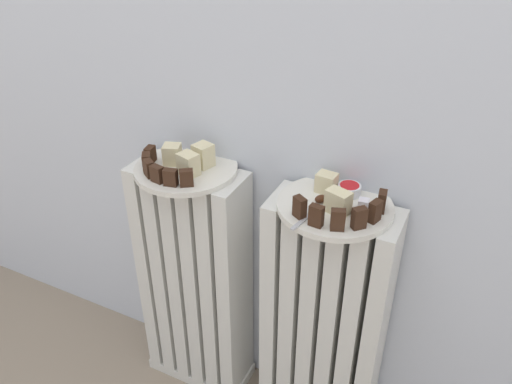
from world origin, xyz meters
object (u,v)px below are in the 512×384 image
object	(u,v)px
plate_right	(335,206)
jam_bowl_right	(349,189)
radiator_left	(195,284)
plate_left	(186,169)
radiator_right	(323,329)
fork	(309,215)

from	to	relation	value
plate_right	jam_bowl_right	xyz separation A→B (m)	(0.01, 0.05, 0.02)
radiator_left	jam_bowl_right	size ratio (longest dim) A/B	13.88
radiator_left	plate_left	world-z (taller)	plate_left
radiator_right	plate_left	bearing A→B (deg)	180.00
radiator_right	plate_right	bearing A→B (deg)	0.00
plate_right	fork	bearing A→B (deg)	-115.93
radiator_right	fork	xyz separation A→B (m)	(-0.03, -0.06, 0.35)
jam_bowl_right	fork	distance (m)	0.12
radiator_left	radiator_right	world-z (taller)	same
radiator_right	plate_left	size ratio (longest dim) A/B	2.85
fork	plate_right	bearing A→B (deg)	64.07
radiator_right	fork	distance (m)	0.35
plate_left	fork	distance (m)	0.32
radiator_left	radiator_right	size ratio (longest dim) A/B	1.00
fork	jam_bowl_right	bearing A→B (deg)	68.01
plate_right	jam_bowl_right	distance (m)	0.05
plate_left	plate_right	world-z (taller)	same
fork	radiator_right	bearing A→B (deg)	64.07
plate_left	radiator_right	bearing A→B (deg)	0.00
radiator_left	radiator_right	bearing A→B (deg)	0.00
jam_bowl_right	radiator_left	bearing A→B (deg)	-172.77
radiator_left	plate_right	world-z (taller)	plate_right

